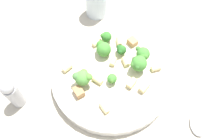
{
  "coord_description": "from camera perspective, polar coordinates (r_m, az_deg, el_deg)",
  "views": [
    {
      "loc": [
        -0.16,
        -0.21,
        0.49
      ],
      "look_at": [
        0.0,
        0.0,
        0.04
      ],
      "focal_mm": 35.0,
      "sensor_mm": 36.0,
      "label": 1
    }
  ],
  "objects": [
    {
      "name": "ground_plane",
      "position": [
        0.56,
        0.0,
        -2.05
      ],
      "size": [
        2.0,
        2.0,
        0.0
      ],
      "primitive_type": "plane",
      "color": "#BCB29E"
    },
    {
      "name": "pasta_bowl",
      "position": [
        0.54,
        0.0,
        -1.17
      ],
      "size": [
        0.3,
        0.3,
        0.03
      ],
      "color": "silver",
      "rests_on": "ground_plane"
    },
    {
      "name": "broccoli_floret_0",
      "position": [
        0.5,
        -7.72,
        -1.91
      ],
      "size": [
        0.04,
        0.04,
        0.05
      ],
      "color": "#93B766",
      "rests_on": "pasta_bowl"
    },
    {
      "name": "broccoli_floret_1",
      "position": [
        0.54,
        -2.34,
        5.6
      ],
      "size": [
        0.04,
        0.04,
        0.04
      ],
      "color": "#93B766",
      "rests_on": "pasta_bowl"
    },
    {
      "name": "broccoli_floret_2",
      "position": [
        0.5,
        -0.0,
        -2.37
      ],
      "size": [
        0.02,
        0.02,
        0.03
      ],
      "color": "#9EC175",
      "rests_on": "pasta_bowl"
    },
    {
      "name": "broccoli_floret_3",
      "position": [
        0.54,
        8.09,
        4.1
      ],
      "size": [
        0.03,
        0.04,
        0.04
      ],
      "color": "#84AD60",
      "rests_on": "pasta_bowl"
    },
    {
      "name": "broccoli_floret_4",
      "position": [
        0.52,
        7.0,
        1.69
      ],
      "size": [
        0.04,
        0.04,
        0.05
      ],
      "color": "#84AD60",
      "rests_on": "pasta_bowl"
    },
    {
      "name": "broccoli_floret_5",
      "position": [
        0.57,
        -1.59,
        8.65
      ],
      "size": [
        0.03,
        0.03,
        0.03
      ],
      "color": "#84AD60",
      "rests_on": "pasta_bowl"
    },
    {
      "name": "broccoli_floret_6",
      "position": [
        0.55,
        2.42,
        5.27
      ],
      "size": [
        0.03,
        0.03,
        0.03
      ],
      "color": "#9EC175",
      "rests_on": "pasta_bowl"
    },
    {
      "name": "rigatoni_0",
      "position": [
        0.54,
        11.42,
        0.45
      ],
      "size": [
        0.03,
        0.02,
        0.01
      ],
      "primitive_type": "cylinder",
      "rotation": [
        1.57,
        0.0,
        1.2
      ],
      "color": "beige",
      "rests_on": "pasta_bowl"
    },
    {
      "name": "rigatoni_1",
      "position": [
        0.54,
        0.32,
        2.2
      ],
      "size": [
        0.03,
        0.02,
        0.01
      ],
      "primitive_type": "cylinder",
      "rotation": [
        1.57,
        0.0,
        2.15
      ],
      "color": "beige",
      "rests_on": "pasta_bowl"
    },
    {
      "name": "rigatoni_2",
      "position": [
        0.49,
        -1.98,
        -9.86
      ],
      "size": [
        0.02,
        0.03,
        0.01
      ],
      "primitive_type": "cylinder",
      "rotation": [
        1.57,
        0.0,
        3.08
      ],
      "color": "beige",
      "rests_on": "pasta_bowl"
    },
    {
      "name": "rigatoni_3",
      "position": [
        0.58,
        1.88,
        7.42
      ],
      "size": [
        0.03,
        0.03,
        0.01
      ],
      "primitive_type": "cylinder",
      "rotation": [
        1.57,
        0.0,
        2.58
      ],
      "color": "beige",
      "rests_on": "pasta_bowl"
    },
    {
      "name": "rigatoni_4",
      "position": [
        0.58,
        -3.94,
        7.11
      ],
      "size": [
        0.03,
        0.01,
        0.01
      ],
      "primitive_type": "cylinder",
      "rotation": [
        1.57,
        0.0,
        1.6
      ],
      "color": "beige",
      "rests_on": "pasta_bowl"
    },
    {
      "name": "rigatoni_5",
      "position": [
        0.51,
        5.08,
        -3.43
      ],
      "size": [
        0.03,
        0.02,
        0.02
      ],
      "primitive_type": "cylinder",
      "rotation": [
        1.57,
        0.0,
        1.85
      ],
      "color": "beige",
      "rests_on": "pasta_bowl"
    },
    {
      "name": "rigatoni_6",
      "position": [
        0.54,
        -11.64,
        0.6
      ],
      "size": [
        0.03,
        0.02,
        0.01
      ],
      "primitive_type": "cylinder",
      "rotation": [
        1.57,
        0.0,
        1.72
      ],
      "color": "beige",
      "rests_on": "pasta_bowl"
    },
    {
      "name": "rigatoni_7",
      "position": [
        0.51,
        -3.51,
        -3.02
      ],
      "size": [
        0.02,
        0.03,
        0.01
      ],
      "primitive_type": "cylinder",
      "rotation": [
        1.57,
        0.0,
        0.31
      ],
      "color": "beige",
      "rests_on": "pasta_bowl"
    },
    {
      "name": "rigatoni_8",
      "position": [
        0.54,
        3.75,
        1.95
      ],
      "size": [
        0.02,
        0.03,
        0.01
      ],
      "primitive_type": "cylinder",
      "rotation": [
        1.57,
        0.0,
        2.83
      ],
      "color": "beige",
      "rests_on": "pasta_bowl"
    },
    {
      "name": "rigatoni_9",
      "position": [
        0.51,
        8.42,
        -4.51
      ],
      "size": [
        0.03,
        0.02,
        0.02
      ],
      "primitive_type": "cylinder",
      "rotation": [
        1.57,
        0.0,
        1.77
      ],
      "color": "beige",
      "rests_on": "pasta_bowl"
    },
    {
      "name": "chicken_chunk_0",
      "position": [
        0.58,
        5.37,
        7.36
      ],
      "size": [
        0.02,
        0.02,
        0.02
      ],
      "primitive_type": "cube",
      "rotation": [
        0.0,
        0.0,
        1.59
      ],
      "color": "tan",
      "rests_on": "pasta_bowl"
    },
    {
      "name": "chicken_chunk_1",
      "position": [
        0.5,
        -8.55,
        -5.79
      ],
      "size": [
        0.02,
        0.03,
        0.02
      ],
      "primitive_type": "cube",
      "rotation": [
        0.0,
        0.0,
        1.48
      ],
      "color": "#A87A4C",
      "rests_on": "pasta_bowl"
    },
    {
      "name": "drinking_glass",
      "position": [
        0.67,
        -4.18,
        17.19
      ],
      "size": [
        0.07,
        0.07,
        0.09
      ],
      "color": "silver",
      "rests_on": "ground_plane"
    },
    {
      "name": "pepper_shaker",
      "position": [
        0.53,
        -24.55,
        -5.55
      ],
      "size": [
        0.03,
        0.03,
        0.09
      ],
      "color": "#B2B2B7",
      "rests_on": "ground_plane"
    },
    {
      "name": "spoon",
      "position": [
        0.55,
        21.23,
        -11.04
      ],
      "size": [
        0.13,
        0.14,
        0.01
      ],
      "color": "silver",
      "rests_on": "ground_plane"
    }
  ]
}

